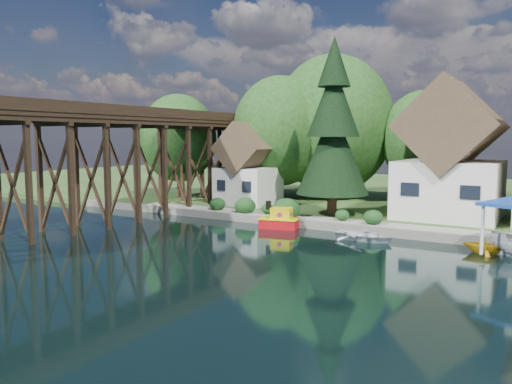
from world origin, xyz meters
TOP-DOWN VIEW (x-y plane):
  - ground at (0.00, 0.00)m, footprint 140.00×140.00m
  - bank at (0.00, 34.00)m, footprint 140.00×52.00m
  - seawall at (4.00, 8.00)m, footprint 60.00×0.40m
  - promenade at (6.00, 9.30)m, footprint 50.00×2.60m
  - trestle_bridge at (-16.00, 5.17)m, footprint 4.12×44.18m
  - house_left at (7.00, 16.00)m, footprint 7.64×8.64m
  - shed at (-11.00, 14.50)m, footprint 5.09×5.40m
  - bg_trees at (1.00, 21.25)m, footprint 49.90×13.30m
  - shrubs at (-4.60, 9.26)m, footprint 15.76×2.47m
  - conifer at (-1.33, 11.94)m, footprint 5.83×5.83m
  - tugboat at (-3.46, 6.94)m, footprint 3.18×2.20m
  - boat_white_a at (3.49, 6.03)m, footprint 4.18×3.16m
  - boat_yellow at (10.87, 6.09)m, footprint 2.72×2.44m

SIDE VIEW (x-z plane):
  - ground at x=0.00m, z-range 0.00..0.00m
  - bank at x=0.00m, z-range 0.00..0.50m
  - seawall at x=4.00m, z-range 0.00..0.62m
  - boat_white_a at x=3.49m, z-range 0.00..0.82m
  - promenade at x=6.00m, z-range 0.50..0.56m
  - tugboat at x=-3.46m, z-range -0.42..1.68m
  - boat_yellow at x=10.87m, z-range 0.00..1.29m
  - shrubs at x=-4.60m, z-range 0.38..2.08m
  - shed at x=-11.00m, z-range -0.10..7.75m
  - house_left at x=7.00m, z-range -0.37..10.65m
  - trestle_bridge at x=-16.00m, z-range 0.70..10.00m
  - bg_trees at x=1.00m, z-range 2.00..12.57m
  - conifer at x=-1.33m, z-range 0.23..14.58m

